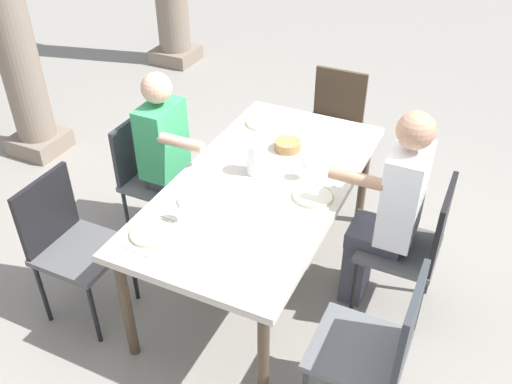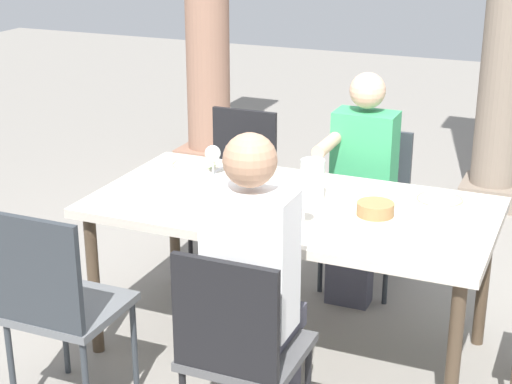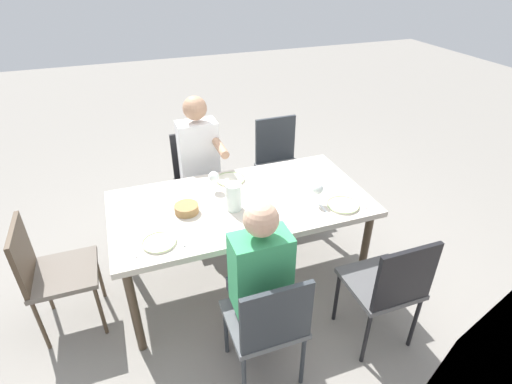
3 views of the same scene
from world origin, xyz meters
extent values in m
plane|color=gray|center=(0.00, 0.00, 0.00)|extent=(16.00, 16.00, 0.00)
cube|color=beige|center=(0.00, 0.00, 0.75)|extent=(1.90, 0.98, 0.04)
cylinder|color=#473828|center=(-0.87, 0.41, 0.37)|extent=(0.06, 0.06, 0.73)
cylinder|color=#473828|center=(0.87, 0.41, 0.37)|extent=(0.06, 0.06, 0.73)
cylinder|color=#473828|center=(-0.87, -0.41, 0.37)|extent=(0.06, 0.06, 0.73)
cylinder|color=#473828|center=(0.87, -0.41, 0.37)|extent=(0.06, 0.06, 0.73)
cube|color=#4F4F50|center=(-0.70, 0.83, 0.48)|extent=(0.44, 0.44, 0.04)
cube|color=black|center=(-0.70, 1.03, 0.70)|extent=(0.42, 0.03, 0.44)
cylinder|color=black|center=(-0.89, 0.64, 0.23)|extent=(0.03, 0.03, 0.46)
cylinder|color=black|center=(-0.51, 0.64, 0.23)|extent=(0.03, 0.03, 0.46)
cylinder|color=black|center=(-0.89, 1.02, 0.23)|extent=(0.03, 0.03, 0.46)
cylinder|color=black|center=(-0.51, 1.02, 0.23)|extent=(0.03, 0.03, 0.46)
cube|color=#5B5E61|center=(-0.70, -0.83, 0.48)|extent=(0.44, 0.44, 0.04)
cube|color=#2D3338|center=(-0.70, -1.03, 0.72)|extent=(0.42, 0.03, 0.49)
cylinder|color=#2D3338|center=(-0.51, -0.64, 0.23)|extent=(0.03, 0.03, 0.46)
cylinder|color=#2D3338|center=(-0.89, -0.64, 0.23)|extent=(0.03, 0.03, 0.46)
cylinder|color=#2D3338|center=(-0.51, -1.02, 0.23)|extent=(0.03, 0.03, 0.46)
cylinder|color=#2D3338|center=(-0.89, -1.02, 0.23)|extent=(0.03, 0.03, 0.46)
cube|color=#5B5E61|center=(0.13, 0.83, 0.46)|extent=(0.44, 0.44, 0.04)
cube|color=#2D3338|center=(0.13, 1.03, 0.67)|extent=(0.42, 0.03, 0.43)
cylinder|color=#2D3338|center=(-0.06, 0.64, 0.22)|extent=(0.03, 0.03, 0.44)
cylinder|color=#2D3338|center=(0.32, 0.64, 0.22)|extent=(0.03, 0.03, 0.44)
cylinder|color=#2D3338|center=(-0.06, 1.02, 0.22)|extent=(0.03, 0.03, 0.44)
cylinder|color=#2D3338|center=(0.32, 1.02, 0.22)|extent=(0.03, 0.03, 0.44)
cube|color=#4F4F50|center=(0.13, -0.83, 0.46)|extent=(0.44, 0.44, 0.04)
cube|color=black|center=(0.13, -1.03, 0.70)|extent=(0.42, 0.03, 0.47)
cylinder|color=black|center=(0.32, -0.64, 0.22)|extent=(0.03, 0.03, 0.44)
cylinder|color=black|center=(-0.06, -0.64, 0.22)|extent=(0.03, 0.03, 0.44)
cylinder|color=black|center=(0.32, -1.02, 0.22)|extent=(0.03, 0.03, 0.44)
cylinder|color=black|center=(-0.06, -1.02, 0.22)|extent=(0.03, 0.03, 0.44)
cube|color=#6A6158|center=(1.29, 0.00, 0.47)|extent=(0.44, 0.44, 0.04)
cube|color=#473828|center=(1.49, 0.00, 0.68)|extent=(0.03, 0.42, 0.43)
cylinder|color=#473828|center=(1.10, 0.19, 0.23)|extent=(0.03, 0.03, 0.45)
cylinder|color=#473828|center=(1.10, -0.19, 0.23)|extent=(0.03, 0.03, 0.45)
cylinder|color=#473828|center=(1.48, 0.19, 0.23)|extent=(0.03, 0.03, 0.45)
cylinder|color=#473828|center=(1.48, -0.19, 0.23)|extent=(0.03, 0.03, 0.45)
cube|color=#3F3F4C|center=(0.13, -0.60, 0.23)|extent=(0.24, 0.14, 0.46)
cube|color=#3F3F4C|center=(0.13, -0.69, 0.51)|extent=(0.28, 0.32, 0.10)
cube|color=white|center=(0.13, -0.80, 0.84)|extent=(0.34, 0.20, 0.56)
sphere|color=tan|center=(0.13, -0.80, 1.24)|extent=(0.20, 0.20, 0.20)
cylinder|color=tan|center=(-0.01, -0.56, 0.96)|extent=(0.07, 0.30, 0.07)
cube|color=#3F3F4C|center=(0.13, 0.58, 0.23)|extent=(0.24, 0.14, 0.46)
cube|color=#3F3F4C|center=(0.13, 0.67, 0.51)|extent=(0.28, 0.32, 0.10)
cube|color=#389E60|center=(0.13, 0.78, 0.80)|extent=(0.34, 0.20, 0.49)
sphere|color=tan|center=(0.13, 0.78, 1.17)|extent=(0.19, 0.19, 0.19)
cylinder|color=tan|center=(-0.01, 0.54, 0.91)|extent=(0.07, 0.30, 0.07)
cylinder|color=silver|center=(-0.68, 0.31, 0.78)|extent=(0.23, 0.23, 0.01)
torus|color=#A0BE77|center=(-0.68, 0.31, 0.79)|extent=(0.23, 0.23, 0.01)
cylinder|color=white|center=(-0.52, 0.21, 0.78)|extent=(0.06, 0.06, 0.00)
cylinder|color=white|center=(-0.52, 0.21, 0.82)|extent=(0.01, 0.01, 0.08)
sphere|color=white|center=(-0.52, 0.21, 0.90)|extent=(0.08, 0.08, 0.08)
cube|color=silver|center=(-0.83, 0.31, 0.78)|extent=(0.03, 0.17, 0.01)
cube|color=silver|center=(-0.53, 0.31, 0.78)|extent=(0.02, 0.17, 0.01)
cylinder|color=silver|center=(-0.02, -0.33, 0.78)|extent=(0.23, 0.23, 0.01)
torus|color=#A0BE77|center=(-0.02, -0.33, 0.79)|extent=(0.23, 0.23, 0.01)
cylinder|color=white|center=(0.14, -0.23, 0.78)|extent=(0.06, 0.06, 0.00)
cylinder|color=white|center=(0.14, -0.23, 0.82)|extent=(0.01, 0.01, 0.08)
sphere|color=white|center=(0.14, -0.23, 0.89)|extent=(0.08, 0.08, 0.08)
cube|color=silver|center=(-0.17, -0.33, 0.78)|extent=(0.03, 0.17, 0.01)
cube|color=silver|center=(0.13, -0.33, 0.78)|extent=(0.04, 0.17, 0.01)
cylinder|color=silver|center=(0.64, 0.30, 0.78)|extent=(0.22, 0.22, 0.01)
torus|color=#A0BE77|center=(0.64, 0.30, 0.79)|extent=(0.22, 0.22, 0.01)
cube|color=silver|center=(0.49, 0.30, 0.78)|extent=(0.03, 0.17, 0.01)
cube|color=silver|center=(0.79, 0.30, 0.78)|extent=(0.02, 0.17, 0.01)
cylinder|color=white|center=(0.07, 0.07, 0.88)|extent=(0.11, 0.11, 0.20)
cylinder|color=#EFEAC6|center=(0.07, 0.07, 0.85)|extent=(0.11, 0.11, 0.13)
cylinder|color=#9E7547|center=(0.40, 0.01, 0.81)|extent=(0.17, 0.17, 0.06)
camera|label=1|loc=(-2.46, -1.12, 2.62)|focal=38.94mm
camera|label=2|loc=(1.26, -3.40, 2.15)|focal=57.43mm
camera|label=3|loc=(0.74, 2.38, 2.39)|focal=28.13mm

